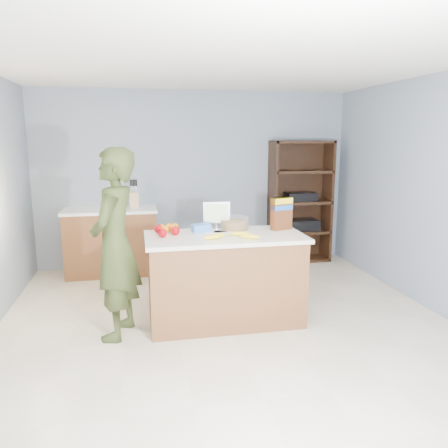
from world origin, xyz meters
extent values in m
cube|color=beige|center=(0.00, 0.00, 0.00)|extent=(4.50, 5.00, 0.02)
cube|color=gray|center=(0.00, 2.50, 1.25)|extent=(4.50, 0.02, 2.50)
cube|color=gray|center=(0.00, -2.50, 1.25)|extent=(4.50, 0.02, 2.50)
cube|color=white|center=(0.00, 0.00, 2.50)|extent=(4.50, 5.00, 0.02)
cube|color=brown|center=(0.00, 0.30, 0.43)|extent=(1.50, 0.70, 0.86)
cube|color=silver|center=(0.00, 0.30, 0.88)|extent=(1.56, 0.76, 0.04)
cube|color=black|center=(0.00, 0.30, 0.05)|extent=(1.46, 0.66, 0.10)
cube|color=brown|center=(-1.20, 2.20, 0.43)|extent=(1.20, 0.60, 0.86)
cube|color=white|center=(-1.20, 2.20, 0.88)|extent=(1.24, 0.62, 0.04)
cube|color=black|center=(1.55, 2.48, 0.90)|extent=(0.90, 0.04, 1.80)
cube|color=black|center=(1.12, 2.30, 0.90)|extent=(0.04, 0.40, 1.80)
cube|color=black|center=(1.98, 2.30, 0.90)|extent=(0.04, 0.40, 1.80)
cube|color=black|center=(1.55, 2.30, 0.02)|extent=(0.90, 0.40, 0.04)
cube|color=black|center=(1.55, 2.30, 0.45)|extent=(0.90, 0.40, 0.04)
cube|color=black|center=(1.55, 2.30, 0.90)|extent=(0.90, 0.40, 0.04)
cube|color=black|center=(1.55, 2.30, 1.35)|extent=(0.90, 0.40, 0.04)
cube|color=black|center=(1.55, 2.30, 1.78)|extent=(0.90, 0.40, 0.04)
cube|color=black|center=(1.55, 2.30, 0.55)|extent=(0.55, 0.32, 0.16)
cube|color=black|center=(1.55, 2.30, 0.98)|extent=(0.45, 0.30, 0.12)
imported|color=#303919|center=(-1.05, 0.19, 0.88)|extent=(0.59, 0.74, 1.76)
cube|color=tan|center=(-0.88, 2.17, 1.01)|extent=(0.12, 0.10, 0.22)
cylinder|color=black|center=(-0.92, 2.17, 1.17)|extent=(0.02, 0.02, 0.09)
cylinder|color=black|center=(-0.90, 2.17, 1.17)|extent=(0.02, 0.02, 0.09)
cylinder|color=black|center=(-0.88, 2.17, 1.17)|extent=(0.02, 0.02, 0.09)
cylinder|color=black|center=(-0.86, 2.17, 1.17)|extent=(0.02, 0.02, 0.09)
cylinder|color=black|center=(-0.84, 2.17, 1.17)|extent=(0.02, 0.02, 0.09)
cube|color=white|center=(-0.07, 0.45, 0.90)|extent=(0.24, 0.17, 0.00)
cube|color=white|center=(0.02, 0.43, 0.90)|extent=(0.25, 0.19, 0.00)
ellipsoid|color=yellow|center=(-0.11, 0.18, 0.92)|extent=(0.21, 0.12, 0.04)
ellipsoid|color=yellow|center=(-0.15, 0.13, 0.92)|extent=(0.21, 0.11, 0.04)
ellipsoid|color=yellow|center=(0.13, 0.22, 0.92)|extent=(0.21, 0.11, 0.04)
ellipsoid|color=yellow|center=(0.20, 0.09, 0.92)|extent=(0.20, 0.14, 0.04)
sphere|color=#980309|center=(-0.64, 0.51, 0.94)|extent=(0.09, 0.09, 0.09)
sphere|color=#980309|center=(-0.48, 0.39, 0.94)|extent=(0.09, 0.09, 0.09)
sphere|color=#980309|center=(-0.61, 0.31, 0.94)|extent=(0.09, 0.09, 0.09)
sphere|color=orange|center=(-0.59, 0.51, 0.94)|extent=(0.08, 0.08, 0.08)
sphere|color=orange|center=(-0.52, 0.61, 0.94)|extent=(0.08, 0.08, 0.08)
sphere|color=orange|center=(-0.49, 0.50, 0.94)|extent=(0.08, 0.08, 0.08)
sphere|color=orange|center=(-0.48, 0.58, 0.94)|extent=(0.08, 0.08, 0.08)
sphere|color=orange|center=(-0.60, 0.57, 0.94)|extent=(0.08, 0.08, 0.08)
sphere|color=orange|center=(-0.57, 0.50, 0.94)|extent=(0.08, 0.08, 0.08)
sphere|color=orange|center=(-0.46, 0.62, 0.94)|extent=(0.08, 0.08, 0.08)
cube|color=blue|center=(-0.21, 0.48, 0.94)|extent=(0.20, 0.15, 0.08)
cylinder|color=#267219|center=(0.15, 0.55, 0.95)|extent=(0.27, 0.27, 0.09)
cylinder|color=white|center=(0.15, 0.55, 0.97)|extent=(0.30, 0.30, 0.13)
cylinder|color=silver|center=(-0.02, 0.63, 0.91)|extent=(0.12, 0.12, 0.01)
cylinder|color=silver|center=(-0.02, 0.63, 0.94)|extent=(0.02, 0.02, 0.05)
cube|color=silver|center=(-0.02, 0.63, 1.07)|extent=(0.28, 0.07, 0.22)
cube|color=yellow|center=(-0.03, 0.61, 1.07)|extent=(0.24, 0.03, 0.18)
cube|color=#592B14|center=(0.63, 0.44, 1.07)|extent=(0.24, 0.14, 0.33)
cube|color=yellow|center=(0.63, 0.44, 1.20)|extent=(0.24, 0.15, 0.06)
cube|color=blue|center=(0.63, 0.44, 1.13)|extent=(0.24, 0.15, 0.05)
camera|label=1|loc=(-0.83, -3.80, 1.84)|focal=35.00mm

